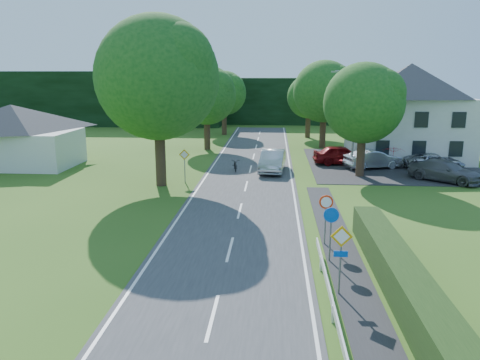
# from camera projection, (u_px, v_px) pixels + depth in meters

# --- Properties ---
(road) EXTENTS (7.00, 80.00, 0.04)m
(road) POSITION_uv_depth(u_px,v_px,m) (242.00, 202.00, 28.75)
(road) COLOR #38383A
(road) RESTS_ON ground
(parking_pad) EXTENTS (14.00, 16.00, 0.04)m
(parking_pad) POSITION_uv_depth(u_px,v_px,m) (390.00, 164.00, 40.53)
(parking_pad) COLOR #232326
(parking_pad) RESTS_ON ground
(line_edge_left) EXTENTS (0.12, 80.00, 0.01)m
(line_edge_left) POSITION_uv_depth(u_px,v_px,m) (190.00, 200.00, 28.98)
(line_edge_left) COLOR white
(line_edge_left) RESTS_ON road
(line_edge_right) EXTENTS (0.12, 80.00, 0.01)m
(line_edge_right) POSITION_uv_depth(u_px,v_px,m) (295.00, 202.00, 28.52)
(line_edge_right) COLOR white
(line_edge_right) RESTS_ON road
(line_centre) EXTENTS (0.12, 80.00, 0.01)m
(line_centre) POSITION_uv_depth(u_px,v_px,m) (242.00, 201.00, 28.75)
(line_centre) COLOR white
(line_centre) RESTS_ON road
(tree_main) EXTENTS (9.40, 9.40, 11.64)m
(tree_main) POSITION_uv_depth(u_px,v_px,m) (158.00, 102.00, 31.77)
(tree_main) COLOR #164B17
(tree_main) RESTS_ON ground
(tree_left_far) EXTENTS (7.00, 7.00, 8.58)m
(tree_left_far) POSITION_uv_depth(u_px,v_px,m) (207.00, 108.00, 47.60)
(tree_left_far) COLOR #164B17
(tree_left_far) RESTS_ON ground
(tree_right_far) EXTENTS (7.40, 7.40, 9.09)m
(tree_right_far) POSITION_uv_depth(u_px,v_px,m) (324.00, 105.00, 48.63)
(tree_right_far) COLOR #164B17
(tree_right_far) RESTS_ON ground
(tree_left_back) EXTENTS (6.60, 6.60, 8.07)m
(tree_left_back) POSITION_uv_depth(u_px,v_px,m) (224.00, 103.00, 59.28)
(tree_left_back) COLOR #164B17
(tree_left_back) RESTS_ON ground
(tree_right_back) EXTENTS (6.20, 6.20, 7.56)m
(tree_right_back) POSITION_uv_depth(u_px,v_px,m) (308.00, 107.00, 56.65)
(tree_right_back) COLOR #164B17
(tree_right_back) RESTS_ON ground
(tree_right_mid) EXTENTS (7.00, 7.00, 8.58)m
(tree_right_mid) POSITION_uv_depth(u_px,v_px,m) (363.00, 120.00, 34.97)
(tree_right_mid) COLOR #164B17
(tree_right_mid) RESTS_ON ground
(treeline_left) EXTENTS (44.00, 6.00, 8.00)m
(treeline_left) POSITION_uv_depth(u_px,v_px,m) (77.00, 98.00, 70.69)
(treeline_left) COLOR black
(treeline_left) RESTS_ON ground
(treeline_right) EXTENTS (30.00, 5.00, 7.00)m
(treeline_right) POSITION_uv_depth(u_px,v_px,m) (314.00, 101.00, 72.12)
(treeline_right) COLOR black
(treeline_right) RESTS_ON ground
(bungalow_left) EXTENTS (11.00, 6.50, 5.20)m
(bungalow_left) POSITION_uv_depth(u_px,v_px,m) (13.00, 134.00, 39.30)
(bungalow_left) COLOR silver
(bungalow_left) RESTS_ON ground
(house_white) EXTENTS (10.60, 8.40, 8.60)m
(house_white) POSITION_uv_depth(u_px,v_px,m) (408.00, 111.00, 42.33)
(house_white) COLOR silver
(house_white) RESTS_ON ground
(streetlight) EXTENTS (2.03, 0.18, 8.00)m
(streetlight) POSITION_uv_depth(u_px,v_px,m) (353.00, 116.00, 36.91)
(streetlight) COLOR slate
(streetlight) RESTS_ON ground
(sign_priority_right) EXTENTS (0.78, 0.09, 2.59)m
(sign_priority_right) POSITION_uv_depth(u_px,v_px,m) (341.00, 247.00, 16.36)
(sign_priority_right) COLOR slate
(sign_priority_right) RESTS_ON ground
(sign_roundabout) EXTENTS (0.64, 0.08, 2.37)m
(sign_roundabout) POSITION_uv_depth(u_px,v_px,m) (331.00, 224.00, 19.31)
(sign_roundabout) COLOR slate
(sign_roundabout) RESTS_ON ground
(sign_speed_limit) EXTENTS (0.64, 0.11, 2.37)m
(sign_speed_limit) POSITION_uv_depth(u_px,v_px,m) (326.00, 208.00, 21.23)
(sign_speed_limit) COLOR slate
(sign_speed_limit) RESTS_ON ground
(sign_priority_left) EXTENTS (0.78, 0.09, 2.44)m
(sign_priority_left) POSITION_uv_depth(u_px,v_px,m) (184.00, 159.00, 33.54)
(sign_priority_left) COLOR slate
(sign_priority_left) RESTS_ON ground
(moving_car) EXTENTS (2.25, 5.35, 1.72)m
(moving_car) POSITION_uv_depth(u_px,v_px,m) (273.00, 161.00, 37.36)
(moving_car) COLOR #B5B6BA
(moving_car) RESTS_ON road
(motorcycle) EXTENTS (0.92, 1.94, 0.98)m
(motorcycle) POSITION_uv_depth(u_px,v_px,m) (235.00, 165.00, 37.67)
(motorcycle) COLOR black
(motorcycle) RESTS_ON road
(parked_car_red) EXTENTS (4.95, 2.37, 1.63)m
(parked_car_red) POSITION_uv_depth(u_px,v_px,m) (341.00, 155.00, 40.34)
(parked_car_red) COLOR maroon
(parked_car_red) RESTS_ON parking_pad
(parked_car_silver_a) EXTENTS (5.01, 3.12, 1.56)m
(parked_car_silver_a) POSITION_uv_depth(u_px,v_px,m) (373.00, 159.00, 38.55)
(parked_car_silver_a) COLOR silver
(parked_car_silver_a) RESTS_ON parking_pad
(parked_car_grey) EXTENTS (5.30, 4.95, 1.50)m
(parked_car_grey) POSITION_uv_depth(u_px,v_px,m) (445.00, 171.00, 34.03)
(parked_car_grey) COLOR #535359
(parked_car_grey) RESTS_ON parking_pad
(parked_car_silver_b) EXTENTS (4.67, 2.17, 1.30)m
(parked_car_silver_b) POSITION_uv_depth(u_px,v_px,m) (435.00, 161.00, 38.25)
(parked_car_silver_b) COLOR #B4B4BB
(parked_car_silver_b) RESTS_ON parking_pad
(parasol) EXTENTS (1.94, 1.97, 1.73)m
(parasol) POSITION_uv_depth(u_px,v_px,m) (393.00, 157.00, 38.91)
(parasol) COLOR red
(parasol) RESTS_ON parking_pad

